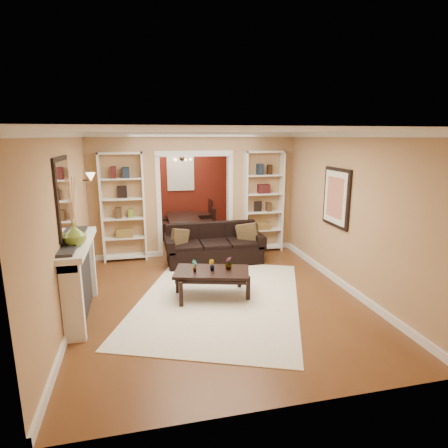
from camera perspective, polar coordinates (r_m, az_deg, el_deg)
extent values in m
plane|color=brown|center=(7.55, -2.92, -7.05)|extent=(8.00, 8.00, 0.00)
plane|color=white|center=(7.08, -3.19, 13.91)|extent=(8.00, 8.00, 0.00)
plane|color=tan|center=(11.11, -6.65, 6.62)|extent=(8.00, 0.00, 8.00)
plane|color=tan|center=(3.45, 8.65, -8.44)|extent=(8.00, 0.00, 8.00)
plane|color=tan|center=(7.16, -21.08, 2.17)|extent=(0.00, 8.00, 8.00)
plane|color=tan|center=(7.89, 13.30, 3.66)|extent=(0.00, 8.00, 8.00)
cube|color=tan|center=(8.36, -4.48, 4.50)|extent=(4.50, 0.15, 2.70)
cube|color=maroon|center=(11.09, -6.62, 6.45)|extent=(4.44, 0.04, 2.64)
cube|color=#8CA5CC|center=(11.02, -6.63, 7.61)|extent=(0.78, 0.03, 0.98)
cube|color=white|center=(6.28, -0.73, -11.32)|extent=(3.66, 4.24, 0.01)
cube|color=black|center=(7.89, -1.49, -3.07)|extent=(2.05, 0.88, 0.80)
cube|color=brown|center=(7.72, -6.76, -2.15)|extent=(0.38, 0.28, 0.38)
cube|color=brown|center=(7.99, 3.63, -1.30)|extent=(0.45, 0.34, 0.45)
cube|color=black|center=(6.29, -1.85, -9.07)|extent=(1.34, 0.96, 0.46)
imported|color=#336626|center=(6.12, -4.49, -6.37)|extent=(0.13, 0.13, 0.21)
imported|color=#336626|center=(6.17, -1.88, -6.30)|extent=(0.13, 0.13, 0.19)
imported|color=#336626|center=(6.23, 0.69, -6.01)|extent=(0.12, 0.12, 0.21)
cube|color=white|center=(8.14, -15.12, 2.42)|extent=(0.90, 0.30, 2.30)
cube|color=white|center=(8.59, 6.01, 3.35)|extent=(0.90, 0.30, 2.30)
cube|color=white|center=(5.91, -20.85, -7.83)|extent=(0.32, 1.70, 1.16)
imported|color=olive|center=(5.44, -21.85, -1.53)|extent=(0.34, 0.34, 0.32)
cube|color=silver|center=(5.63, -23.28, 3.83)|extent=(0.03, 0.95, 1.10)
cube|color=#FFE0A5|center=(7.62, -20.08, 6.53)|extent=(0.18, 0.18, 0.22)
cube|color=black|center=(6.97, 16.69, 3.88)|extent=(0.04, 0.85, 1.05)
imported|color=black|center=(10.17, -6.15, -0.24)|extent=(1.46, 0.82, 0.51)
cube|color=black|center=(9.80, -9.15, 0.00)|extent=(0.42, 0.42, 0.80)
cube|color=black|center=(9.93, -2.81, 0.31)|extent=(0.42, 0.42, 0.79)
cube|color=black|center=(10.38, -9.38, 0.79)|extent=(0.49, 0.49, 0.81)
cube|color=black|center=(10.49, -3.39, 1.38)|extent=(0.48, 0.48, 0.93)
cube|color=#382619|center=(9.77, -5.88, 9.68)|extent=(0.50, 0.50, 0.30)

